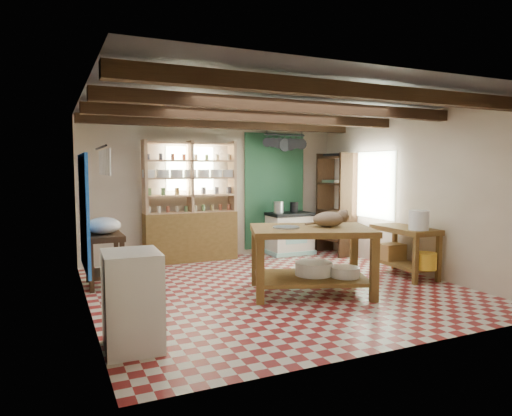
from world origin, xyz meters
name	(u,v)px	position (x,y,z in m)	size (l,w,h in m)	color
floor	(274,288)	(0.00, 0.00, -0.01)	(5.00, 5.00, 0.02)	maroon
ceiling	(275,104)	(0.00, 0.00, 2.60)	(5.00, 5.00, 0.02)	#46464B
wall_back	(215,189)	(0.00, 2.50, 1.30)	(5.00, 0.04, 2.60)	beige
wall_front	(397,213)	(0.00, -2.50, 1.30)	(5.00, 0.04, 2.60)	beige
wall_left	(86,202)	(-2.50, 0.00, 1.30)	(0.04, 5.00, 2.60)	beige
wall_right	(411,193)	(2.50, 0.00, 1.30)	(0.04, 5.00, 2.60)	beige
ceiling_beams	(275,112)	(0.00, 0.00, 2.48)	(5.00, 3.80, 0.15)	#362213
blue_wall_patch	(84,212)	(-2.47, 0.90, 1.10)	(0.04, 1.40, 1.60)	blue
green_wall_patch	(275,191)	(1.25, 2.47, 1.25)	(1.30, 0.04, 2.30)	#205133
window_back	(190,168)	(-0.50, 2.48, 1.70)	(0.90, 0.02, 0.80)	silver
window_right	(371,185)	(2.48, 1.00, 1.40)	(0.02, 1.30, 1.20)	silver
utensil_rail	(101,160)	(-2.44, -1.20, 1.78)	(0.06, 0.90, 0.28)	black
pot_rack	(285,143)	(1.25, 2.05, 2.18)	(0.86, 0.12, 0.36)	black
shelving_unit	(191,201)	(-0.55, 2.31, 1.10)	(1.70, 0.34, 2.20)	tan
tall_rack	(336,204)	(2.28, 1.80, 1.00)	(0.40, 0.86, 2.00)	#362213
work_table	(311,260)	(0.32, -0.48, 0.45)	(1.60, 1.07, 0.91)	brown
stove	(290,233)	(1.43, 2.15, 0.41)	(0.85, 0.57, 0.83)	silver
prep_table	(105,260)	(-2.20, 1.10, 0.38)	(0.52, 0.75, 0.76)	#362213
white_cabinet	(132,300)	(-2.22, -1.43, 0.46)	(0.52, 0.62, 0.93)	white
right_counter	(404,252)	(2.18, -0.24, 0.39)	(0.55, 1.09, 0.78)	brown
cat	(329,219)	(0.57, -0.52, 1.01)	(0.46, 0.35, 0.21)	#8E6F52
steel_tray	(286,227)	(-0.03, -0.40, 0.92)	(0.36, 0.36, 0.02)	#B3B4BB
basin_large	(314,268)	(0.38, -0.45, 0.33)	(0.51, 0.51, 0.18)	white
basin_small	(345,272)	(0.71, -0.73, 0.31)	(0.39, 0.39, 0.14)	white
kettle_left	(279,207)	(1.18, 2.15, 0.94)	(0.20, 0.20, 0.23)	#B3B4BB
kettle_right	(294,207)	(1.53, 2.15, 0.93)	(0.16, 0.16, 0.20)	black
enamel_bowl	(104,226)	(-2.20, 1.10, 0.88)	(0.49, 0.49, 0.24)	white
white_bucket	(419,220)	(2.12, -0.59, 0.93)	(0.29, 0.29, 0.29)	white
wicker_basket	(392,252)	(2.19, 0.06, 0.34)	(0.38, 0.30, 0.26)	olive
yellow_tub	(425,261)	(2.17, -0.69, 0.33)	(0.33, 0.33, 0.24)	yellow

